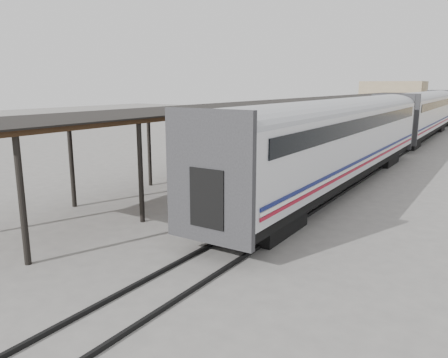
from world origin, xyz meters
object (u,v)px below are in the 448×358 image
luggage_tug (304,154)px  porter (208,178)px  pedestrian (276,155)px  baggage_cart (213,202)px

luggage_tug → porter: porter is taller
porter → pedestrian: porter is taller
luggage_tug → baggage_cart: bearing=-78.3°
baggage_cart → pedestrian: 10.87m
baggage_cart → luggage_tug: bearing=98.5°
baggage_cart → luggage_tug: luggage_tug is taller
porter → pedestrian: bearing=14.4°
luggage_tug → pedestrian: (-0.66, -3.02, 0.28)m
baggage_cart → porter: size_ratio=1.33×
pedestrian → baggage_cart: bearing=119.1°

